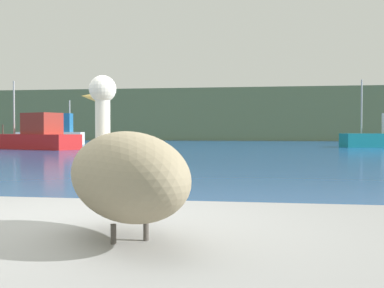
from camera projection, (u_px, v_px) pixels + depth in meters
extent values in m
cube|color=#6B7A51|center=(267.00, 116.00, 71.96)|extent=(140.00, 17.31, 6.71)
ellipsoid|color=gray|center=(126.00, 176.00, 2.74)|extent=(1.11, 1.24, 0.48)
cylinder|color=white|center=(103.00, 128.00, 3.09)|extent=(0.09, 0.09, 0.37)
sphere|color=white|center=(103.00, 89.00, 3.09)|extent=(0.16, 0.16, 0.16)
cone|color=gold|center=(89.00, 97.00, 3.34)|extent=(0.29, 0.36, 0.09)
cylinder|color=#4C4742|center=(113.00, 234.00, 2.65)|extent=(0.03, 0.03, 0.10)
cylinder|color=#4C4742|center=(146.00, 231.00, 2.74)|extent=(0.03, 0.03, 0.10)
cylinder|color=#B2B2B2|center=(362.00, 107.00, 39.71)|extent=(0.12, 0.12, 4.18)
cube|color=white|center=(51.00, 138.00, 47.13)|extent=(6.11, 2.33, 1.15)
cube|color=#1E6099|center=(60.00, 123.00, 47.06)|extent=(2.30, 1.52, 1.72)
cylinder|color=#B2B2B2|center=(70.00, 116.00, 47.01)|extent=(0.12, 0.12, 2.93)
cube|color=red|center=(34.00, 142.00, 35.93)|extent=(7.36, 4.69, 1.04)
cube|color=maroon|center=(42.00, 124.00, 35.49)|extent=(2.86, 2.55, 1.48)
cylinder|color=#B2B2B2|center=(14.00, 108.00, 36.98)|extent=(0.12, 0.12, 3.84)
cylinder|color=#3F382D|center=(3.00, 129.00, 37.70)|extent=(0.10, 0.10, 0.70)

